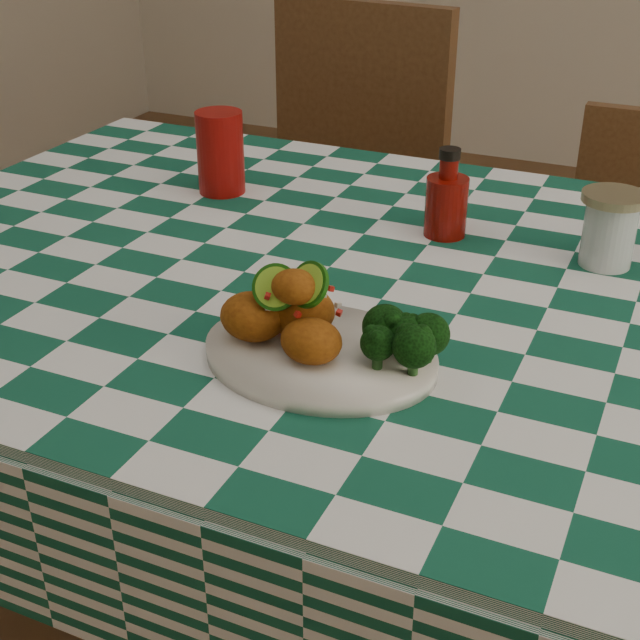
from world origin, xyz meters
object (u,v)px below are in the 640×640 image
at_px(dining_table, 388,503).
at_px(wooden_chair_left, 317,234).
at_px(plate, 320,355).
at_px(ketchup_bottle, 447,193).
at_px(fried_chicken_pile, 298,307).
at_px(wooden_chair_right, 635,324).
at_px(mason_jar, 609,229).
at_px(red_tumbler, 220,152).

distance_m(dining_table, wooden_chair_left, 0.86).
relative_size(plate, wooden_chair_left, 0.28).
relative_size(ketchup_bottle, wooden_chair_left, 0.14).
distance_m(dining_table, fried_chicken_pile, 0.52).
distance_m(dining_table, wooden_chair_right, 0.79).
xyz_separation_m(ketchup_bottle, mason_jar, (0.24, -0.01, -0.01)).
height_order(mason_jar, wooden_chair_left, wooden_chair_left).
xyz_separation_m(plate, fried_chicken_pile, (-0.03, 0.00, 0.06)).
height_order(ketchup_bottle, mason_jar, ketchup_bottle).
bearing_deg(dining_table, fried_chicken_pile, -98.23).
relative_size(dining_table, ketchup_bottle, 12.23).
xyz_separation_m(dining_table, wooden_chair_right, (0.29, 0.74, 0.02)).
xyz_separation_m(fried_chicken_pile, mason_jar, (0.29, 0.41, -0.01)).
bearing_deg(dining_table, wooden_chair_left, 121.89).
relative_size(mason_jar, wooden_chair_left, 0.11).
xyz_separation_m(red_tumbler, mason_jar, (0.64, -0.04, -0.02)).
height_order(plate, wooden_chair_right, wooden_chair_right).
bearing_deg(dining_table, wooden_chair_right, 68.82).
relative_size(wooden_chair_left, wooden_chair_right, 1.21).
height_order(red_tumbler, wooden_chair_left, wooden_chair_left).
bearing_deg(wooden_chair_right, red_tumbler, -141.60).
relative_size(red_tumbler, ketchup_bottle, 1.02).
height_order(plate, mason_jar, mason_jar).
bearing_deg(ketchup_bottle, dining_table, -93.41).
distance_m(red_tumbler, wooden_chair_right, 0.97).
distance_m(dining_table, red_tumbler, 0.64).
xyz_separation_m(mason_jar, wooden_chair_right, (0.04, 0.57, -0.43)).
distance_m(red_tumbler, mason_jar, 0.65).
bearing_deg(wooden_chair_right, dining_table, -110.87).
relative_size(plate, wooden_chair_right, 0.34).
distance_m(dining_table, plate, 0.47).
bearing_deg(fried_chicken_pile, dining_table, 81.77).
bearing_deg(wooden_chair_right, ketchup_bottle, -115.89).
bearing_deg(red_tumbler, fried_chicken_pile, -51.36).
bearing_deg(wooden_chair_right, plate, -106.38).
bearing_deg(plate, wooden_chair_left, 114.55).
height_order(dining_table, wooden_chair_left, wooden_chair_left).
bearing_deg(mason_jar, fried_chicken_pile, -124.79).
distance_m(ketchup_bottle, wooden_chair_right, 0.76).
bearing_deg(fried_chicken_pile, wooden_chair_right, 71.88).
xyz_separation_m(plate, ketchup_bottle, (0.02, 0.42, 0.06)).
relative_size(ketchup_bottle, wooden_chair_right, 0.16).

